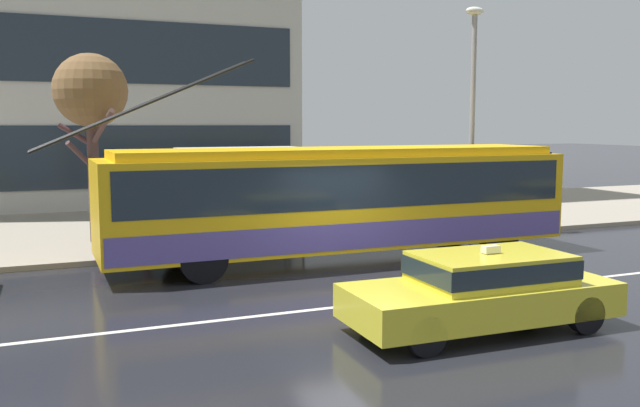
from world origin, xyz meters
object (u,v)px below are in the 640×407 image
object	(u,v)px
trolleybus	(342,198)
street_tree_bare	(91,94)
taxi_oncoming_near	(484,288)
street_lamp	(473,100)
pedestrian_at_shelter	(144,185)
pedestrian_approaching_curb	(202,187)
bus_shelter	(239,170)

from	to	relation	value
trolleybus	street_tree_bare	xyz separation A→B (m)	(-5.47, 4.34, 2.61)
taxi_oncoming_near	street_lamp	bearing A→B (deg)	56.32
pedestrian_at_shelter	street_lamp	bearing A→B (deg)	-9.50
pedestrian_at_shelter	pedestrian_approaching_curb	size ratio (longest dim) A/B	1.00
taxi_oncoming_near	pedestrian_approaching_curb	distance (m)	9.31
trolleybus	bus_shelter	xyz separation A→B (m)	(-1.53, 3.75, 0.51)
bus_shelter	pedestrian_approaching_curb	xyz separation A→B (m)	(-1.32, -0.99, -0.37)
taxi_oncoming_near	bus_shelter	size ratio (longest dim) A/B	1.28
taxi_oncoming_near	street_tree_bare	xyz separation A→B (m)	(-5.25, 10.45, 3.45)
street_lamp	taxi_oncoming_near	bearing A→B (deg)	-123.68
taxi_oncoming_near	street_lamp	world-z (taller)	street_lamp
pedestrian_approaching_curb	street_lamp	bearing A→B (deg)	-4.73
taxi_oncoming_near	pedestrian_at_shelter	xyz separation A→B (m)	(-4.00, 9.79, 1.02)
taxi_oncoming_near	pedestrian_approaching_curb	world-z (taller)	pedestrian_approaching_curb
trolleybus	pedestrian_at_shelter	size ratio (longest dim) A/B	6.57
pedestrian_approaching_curb	bus_shelter	bearing A→B (deg)	36.83
bus_shelter	street_lamp	distance (m)	7.26
trolleybus	street_lamp	xyz separation A→B (m)	(5.24, 2.09, 2.54)
pedestrian_at_shelter	street_lamp	world-z (taller)	street_lamp
taxi_oncoming_near	pedestrian_at_shelter	distance (m)	10.63
pedestrian_at_shelter	street_tree_bare	bearing A→B (deg)	152.00
taxi_oncoming_near	street_tree_bare	size ratio (longest dim) A/B	0.88
taxi_oncoming_near	street_lamp	distance (m)	10.43
trolleybus	pedestrian_approaching_curb	size ratio (longest dim) A/B	6.57
pedestrian_approaching_curb	pedestrian_at_shelter	bearing A→B (deg)	146.37
pedestrian_at_shelter	street_tree_bare	size ratio (longest dim) A/B	0.38
trolleybus	bus_shelter	bearing A→B (deg)	112.25
taxi_oncoming_near	pedestrian_approaching_curb	xyz separation A→B (m)	(-2.63, 8.88, 0.99)
street_tree_bare	trolleybus	bearing A→B (deg)	-38.39
pedestrian_at_shelter	street_lamp	xyz separation A→B (m)	(9.47, -1.59, 2.36)
bus_shelter	street_lamp	world-z (taller)	street_lamp
bus_shelter	pedestrian_approaching_curb	bearing A→B (deg)	-143.17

